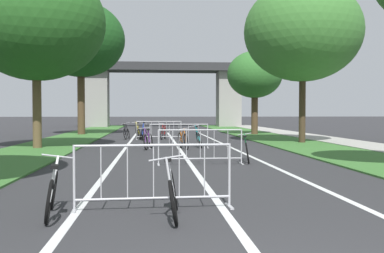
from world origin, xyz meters
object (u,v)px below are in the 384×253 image
Objects in this scene: tree_right_pine_far at (255,75)px; crowd_barrier_third at (179,136)px; crowd_barrier_second at (200,147)px; bicycle_silver_0 at (173,193)px; bicycle_black_9 at (126,133)px; bicycle_green_4 at (247,151)px; tree_left_maple_mid at (36,22)px; bicycle_yellow_2 at (138,133)px; bicycle_teal_3 at (199,139)px; bicycle_orange_7 at (183,140)px; crowd_barrier_nearest at (154,177)px; crowd_barrier_fourth at (159,130)px; bicycle_purple_6 at (148,141)px; bicycle_white_1 at (52,193)px; bicycle_red_5 at (164,133)px; tree_left_pine_near at (81,40)px; bicycle_blue_8 at (142,133)px; tree_right_oak_mid at (303,32)px.

crowd_barrier_third is at bearing -117.67° from tree_right_pine_far.
crowd_barrier_second is 1.53× the size of bicycle_silver_0.
bicycle_silver_0 is 1.01× the size of bicycle_black_9.
tree_left_maple_mid is at bearing 154.66° from bicycle_green_4.
bicycle_teal_3 is at bearing -74.37° from bicycle_yellow_2.
bicycle_yellow_2 is 7.27m from bicycle_orange_7.
crowd_barrier_third is 12.89m from bicycle_silver_0.
tree_left_maple_mid is 4.50× the size of bicycle_green_4.
tree_right_pine_far is 3.43× the size of bicycle_silver_0.
crowd_barrier_nearest is 0.67m from bicycle_silver_0.
crowd_barrier_fourth is 1.51× the size of bicycle_purple_6.
bicycle_red_5 reaches higher than bicycle_white_1.
bicycle_white_1 is (-1.52, -0.36, -0.17)m from crowd_barrier_nearest.
crowd_barrier_second is at bearing 116.41° from bicycle_purple_6.
tree_left_maple_mid is 3.05× the size of crowd_barrier_second.
tree_left_maple_mid reaches higher than bicycle_green_4.
tree_left_maple_mid is at bearing 62.40° from bicycle_red_5.
crowd_barrier_nearest is 11.93m from bicycle_orange_7.
bicycle_blue_8 is at bearing -55.62° from tree_left_pine_near.
bicycle_red_5 is 1.00× the size of bicycle_black_9.
tree_right_oak_mid is 1.40× the size of tree_right_pine_far.
bicycle_silver_0 is at bearing -77.30° from bicycle_black_9.
crowd_barrier_second is (-6.02, -8.73, -5.02)m from tree_right_oak_mid.
bicycle_teal_3 is 0.96× the size of bicycle_orange_7.
crowd_barrier_nearest reaches higher than bicycle_silver_0.
bicycle_blue_8 is (-7.51, -5.32, -3.70)m from tree_right_pine_far.
bicycle_green_4 is 1.03× the size of bicycle_purple_6.
bicycle_orange_7 is at bearing -61.24° from bicycle_black_9.
bicycle_yellow_2 is (-2.24, 12.68, -0.13)m from crowd_barrier_second.
bicycle_orange_7 is at bearing -116.23° from tree_right_pine_far.
bicycle_yellow_2 is 1.46m from bicycle_red_5.
tree_right_oak_mid is at bearing -17.23° from bicycle_black_9.
tree_right_pine_far is 3.39× the size of bicycle_purple_6.
bicycle_blue_8 is at bearing 99.48° from crowd_barrier_second.
crowd_barrier_second is at bearing -107.78° from tree_right_pine_far.
bicycle_blue_8 is at bearing 118.22° from bicycle_green_4.
crowd_barrier_third reaches higher than bicycle_teal_3.
bicycle_blue_8 is (-1.70, 5.75, -0.14)m from crowd_barrier_third.
bicycle_white_1 is 0.99× the size of bicycle_teal_3.
bicycle_blue_8 is at bearing -144.65° from tree_right_pine_far.
tree_right_oak_mid is 3.15× the size of crowd_barrier_fourth.
crowd_barrier_nearest is 7.33m from bicycle_green_4.
bicycle_blue_8 is at bearing 78.62° from bicycle_white_1.
crowd_barrier_third is at bearing 119.02° from bicycle_green_4.
bicycle_white_1 is 18.42m from bicycle_blue_8.
tree_left_maple_mid is 8.85m from bicycle_black_9.
crowd_barrier_nearest is at bearing -78.67° from tree_left_pine_near.
tree_left_pine_near is 9.70m from bicycle_blue_8.
tree_right_pine_far is at bearing -131.86° from bicycle_red_5.
tree_right_oak_mid is at bearing 51.13° from bicycle_white_1.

